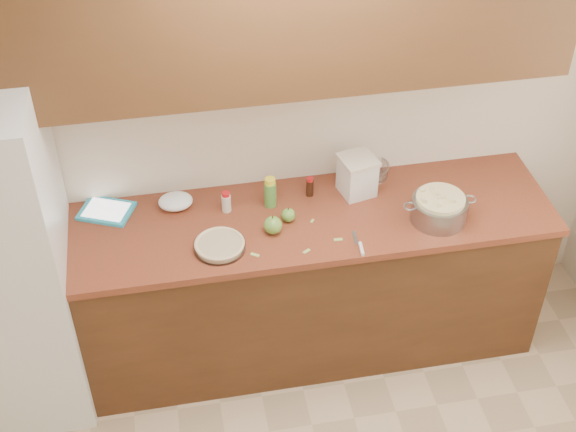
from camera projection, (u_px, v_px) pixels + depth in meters
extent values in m
plane|color=white|center=(418.00, 63.00, 1.78)|extent=(3.60, 3.60, 0.00)
plane|color=beige|center=(280.00, 118.00, 3.97)|extent=(3.60, 0.00, 3.60)
cube|color=#4C2A15|center=(291.00, 287.00, 4.28)|extent=(2.60, 0.65, 0.88)
cube|color=brown|center=(292.00, 221.00, 3.99)|extent=(2.64, 0.68, 0.04)
cube|color=#503018|center=(285.00, 12.00, 3.43)|extent=(2.60, 0.34, 0.70)
cylinder|color=silver|center=(220.00, 246.00, 3.79)|extent=(0.25, 0.25, 0.03)
cylinder|color=beige|center=(220.00, 246.00, 3.79)|extent=(0.22, 0.22, 0.03)
torus|color=beige|center=(219.00, 244.00, 3.78)|extent=(0.24, 0.24, 0.02)
cylinder|color=gray|center=(439.00, 210.00, 3.93)|extent=(0.28, 0.28, 0.12)
torus|color=gray|center=(410.00, 206.00, 3.88)|extent=(0.07, 0.07, 0.01)
torus|color=gray|center=(470.00, 199.00, 3.93)|extent=(0.07, 0.07, 0.01)
cylinder|color=beige|center=(439.00, 207.00, 3.92)|extent=(0.24, 0.24, 0.13)
cube|color=white|center=(357.00, 177.00, 4.07)|extent=(0.19, 0.19, 0.20)
cube|color=beige|center=(358.00, 160.00, 4.00)|extent=(0.21, 0.21, 0.02)
cube|color=#2AABCB|center=(106.00, 211.00, 4.00)|extent=(0.31, 0.28, 0.02)
cube|color=white|center=(106.00, 210.00, 4.00)|extent=(0.25, 0.22, 0.00)
cube|color=gray|center=(355.00, 238.00, 3.86)|extent=(0.03, 0.10, 0.00)
cylinder|color=white|center=(361.00, 249.00, 3.79)|extent=(0.02, 0.09, 0.02)
cylinder|color=#4C8C38|center=(270.00, 194.00, 4.01)|extent=(0.06, 0.06, 0.14)
cylinder|color=yellow|center=(270.00, 181.00, 3.96)|extent=(0.05, 0.05, 0.03)
cylinder|color=beige|center=(226.00, 203.00, 3.99)|extent=(0.05, 0.05, 0.09)
cylinder|color=red|center=(226.00, 194.00, 3.95)|extent=(0.04, 0.04, 0.02)
cylinder|color=black|center=(310.00, 188.00, 4.09)|extent=(0.04, 0.04, 0.09)
cylinder|color=red|center=(310.00, 179.00, 4.05)|extent=(0.03, 0.03, 0.02)
cylinder|color=silver|center=(371.00, 170.00, 4.22)|extent=(0.18, 0.18, 0.07)
torus|color=silver|center=(371.00, 165.00, 4.20)|extent=(0.19, 0.19, 0.01)
ellipsoid|color=white|center=(176.00, 201.00, 4.02)|extent=(0.19, 0.16, 0.07)
sphere|color=#5E8E31|center=(273.00, 225.00, 3.86)|extent=(0.09, 0.09, 0.09)
cylinder|color=#3F2D19|center=(273.00, 217.00, 3.83)|extent=(0.01, 0.01, 0.01)
sphere|color=#5E8E31|center=(288.00, 215.00, 3.94)|extent=(0.07, 0.07, 0.07)
cylinder|color=#3F2D19|center=(288.00, 209.00, 3.91)|extent=(0.01, 0.01, 0.01)
cube|color=#9ABB5B|center=(312.00, 221.00, 3.96)|extent=(0.03, 0.03, 0.00)
cube|color=#9ABB5B|center=(255.00, 255.00, 3.77)|extent=(0.05, 0.04, 0.00)
cube|color=#9ABB5B|center=(338.00, 240.00, 3.85)|extent=(0.04, 0.02, 0.00)
cube|color=#9ABB5B|center=(307.00, 251.00, 3.79)|extent=(0.04, 0.03, 0.00)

